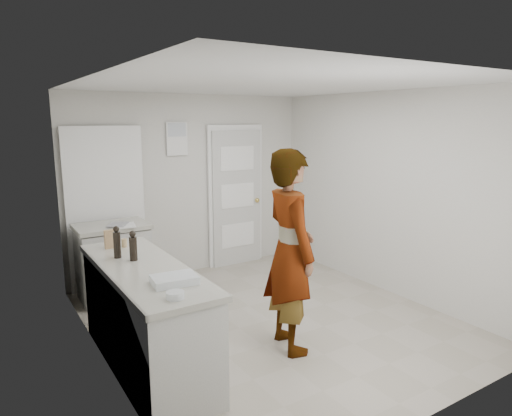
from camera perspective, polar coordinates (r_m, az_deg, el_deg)
ground at (r=5.14m, az=1.79°, el=-13.78°), size 4.00×4.00×0.00m
room_shell at (r=6.41m, az=-9.32°, el=0.70°), size 4.00×4.00×4.00m
main_counter at (r=4.22m, az=-13.57°, el=-13.55°), size 0.64×1.96×0.93m
side_counter at (r=5.84m, az=-17.35°, el=-6.71°), size 0.84×0.61×0.93m
person at (r=4.27m, az=4.29°, el=-5.41°), size 0.58×0.77×1.91m
cake_mix_box at (r=4.66m, az=-17.74°, el=-3.72°), size 0.11×0.05×0.18m
spice_jar at (r=4.67m, az=-16.14°, el=-4.22°), size 0.05×0.05×0.08m
oil_cruet_a at (r=4.19m, az=-15.11°, el=-4.65°), size 0.07×0.07×0.27m
oil_cruet_b at (r=4.31m, az=-16.99°, el=-4.17°), size 0.07×0.07×0.30m
baking_dish at (r=3.58m, az=-10.17°, el=-8.84°), size 0.36×0.27×0.06m
egg_bowl at (r=3.30m, az=-10.06°, el=-10.66°), size 0.13×0.13×0.05m
papers at (r=5.59m, az=-16.11°, el=-2.10°), size 0.29×0.35×0.01m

